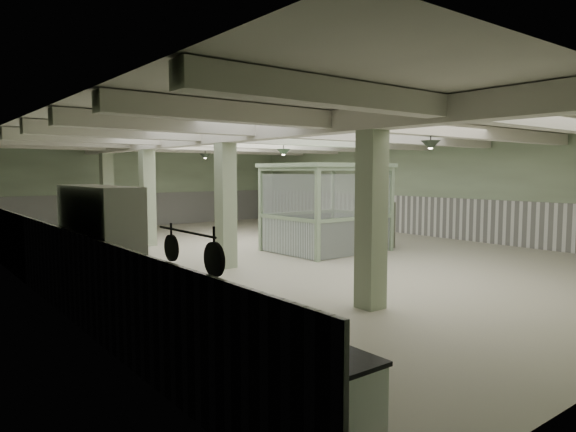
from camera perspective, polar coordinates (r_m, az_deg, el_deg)
floor at (r=15.55m, az=-0.85°, el=-4.14°), size 20.00×20.00×0.00m
ceiling at (r=15.40m, az=-0.87°, el=9.20°), size 14.00×20.00×0.02m
wall_back at (r=24.12m, az=-15.35°, el=3.20°), size 14.00×0.02×3.60m
wall_left at (r=12.48m, az=-27.45°, el=1.38°), size 0.02×20.00×3.60m
wall_right at (r=20.37m, az=15.08°, el=2.92°), size 0.02×20.00×3.60m
wainscot_left at (r=12.59m, az=-27.15°, el=-3.39°), size 0.05×19.90×1.50m
wainscot_right at (r=20.41m, az=14.97°, el=-0.03°), size 0.05×19.90×1.50m
wainscot_back at (r=24.14m, az=-15.27°, el=0.70°), size 13.90×0.05×1.50m
girder at (r=14.03m, az=-9.14°, el=8.66°), size 0.45×19.90×0.40m
beam_a at (r=10.45m, az=25.15°, el=9.79°), size 13.90×0.35×0.32m
beam_b at (r=11.80m, az=14.13°, el=9.49°), size 13.90×0.35×0.32m
beam_c at (r=13.49m, az=5.63°, el=9.02°), size 13.90×0.35×0.32m
beam_d at (r=15.39m, az=-0.87°, el=8.53°), size 13.90×0.35×0.32m
beam_e at (r=17.45m, az=-5.87°, el=8.08°), size 13.90×0.35×0.32m
beam_f at (r=19.61m, az=-9.78°, el=7.68°), size 13.90×0.35×0.32m
beam_g at (r=21.84m, az=-12.91°, el=7.34°), size 13.90×0.35×0.32m
column_a at (r=9.23m, az=9.25°, el=0.82°), size 0.42×0.42×3.60m
column_b at (r=13.15m, az=-6.94°, el=2.05°), size 0.42×0.42×3.60m
column_c at (r=17.62m, az=-15.35°, el=2.63°), size 0.42×0.42×3.60m
column_d at (r=21.37m, az=-19.49°, el=2.89°), size 0.42×0.42×3.60m
hook_rail at (r=5.24m, az=-11.32°, el=-1.73°), size 0.02×1.20×0.02m
pendant_front at (r=12.18m, az=15.55°, el=7.57°), size 0.44×0.44×0.22m
pendant_mid at (r=16.07m, az=-0.51°, el=7.06°), size 0.44×0.44×0.22m
pendant_back at (r=20.27m, az=-9.19°, el=6.55°), size 0.44×0.44×0.22m
prep_counter at (r=6.24m, az=-10.34°, el=-13.73°), size 0.90×5.17×0.91m
pitcher_near at (r=7.54m, az=-16.33°, el=-6.19°), size 0.18×0.20×0.24m
pitcher_far at (r=8.07m, az=-18.56°, el=-5.44°), size 0.19×0.22×0.27m
veg_colander at (r=4.75m, az=-1.44°, el=-12.71°), size 0.64×0.64×0.22m
orange_bowl at (r=4.97m, az=-1.01°, el=-12.78°), size 0.24×0.24×0.08m
skillet_near at (r=4.88m, az=-8.20°, el=-4.79°), size 0.04×0.33×0.33m
skillet_far at (r=5.69m, az=-12.83°, el=-3.48°), size 0.04×0.29×0.29m
walkin_cooler at (r=8.77m, az=-20.06°, el=-4.04°), size 1.17×2.46×2.26m
guard_booth at (r=15.90m, az=4.27°, el=2.62°), size 3.43×2.93×2.71m
filing_cabinet at (r=17.04m, az=10.58°, el=-0.92°), size 0.67×0.80×1.48m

